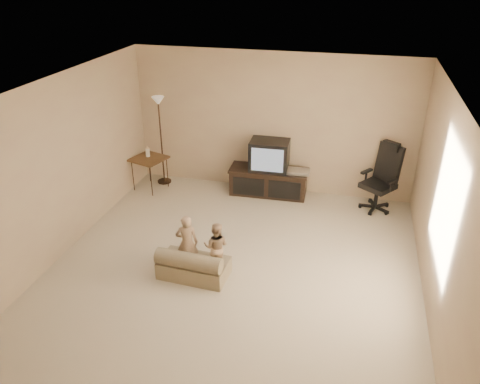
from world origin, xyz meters
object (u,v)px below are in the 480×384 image
object	(u,v)px
tv_stand	(269,172)
floor_lamp	(160,121)
office_chair	(380,186)
side_table	(149,159)
toddler_left	(187,243)
child_sofa	(193,266)
toddler_right	(216,247)

from	to	relation	value
tv_stand	floor_lamp	xyz separation A→B (m)	(-2.04, -0.02, 0.79)
office_chair	side_table	size ratio (longest dim) A/B	1.42
side_table	floor_lamp	world-z (taller)	floor_lamp
floor_lamp	toddler_left	bearing A→B (deg)	-60.82
side_table	floor_lamp	bearing A→B (deg)	67.36
tv_stand	office_chair	bearing A→B (deg)	-4.51
office_chair	child_sofa	distance (m)	3.58
tv_stand	child_sofa	distance (m)	2.76
office_chair	toddler_right	bearing A→B (deg)	-96.38
side_table	toddler_left	xyz separation A→B (m)	(1.54, -2.20, -0.18)
tv_stand	side_table	xyz separation A→B (m)	(-2.17, -0.33, 0.17)
tv_stand	office_chair	xyz separation A→B (m)	(1.93, -0.08, 0.00)
office_chair	side_table	distance (m)	4.10
floor_lamp	child_sofa	xyz separation A→B (m)	(1.54, -2.69, -1.03)
toddler_right	floor_lamp	bearing A→B (deg)	-57.64
child_sofa	tv_stand	bearing A→B (deg)	82.65
child_sofa	office_chair	bearing A→B (deg)	50.41
child_sofa	toddler_right	bearing A→B (deg)	48.23
tv_stand	office_chair	world-z (taller)	office_chair
office_chair	floor_lamp	world-z (taller)	floor_lamp
side_table	floor_lamp	distance (m)	0.71
office_chair	side_table	world-z (taller)	office_chair
floor_lamp	toddler_left	size ratio (longest dim) A/B	2.00
floor_lamp	toddler_left	xyz separation A→B (m)	(1.40, -2.51, -0.80)
toddler_right	office_chair	bearing A→B (deg)	-136.49
child_sofa	side_table	bearing A→B (deg)	128.18
side_table	office_chair	bearing A→B (deg)	3.49
tv_stand	child_sofa	xyz separation A→B (m)	(-0.50, -2.71, -0.24)
tv_stand	floor_lamp	distance (m)	2.19
tv_stand	toddler_right	size ratio (longest dim) A/B	1.98
side_table	toddler_left	size ratio (longest dim) A/B	1.00
office_chair	toddler_left	xyz separation A→B (m)	(-2.56, -2.45, -0.01)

